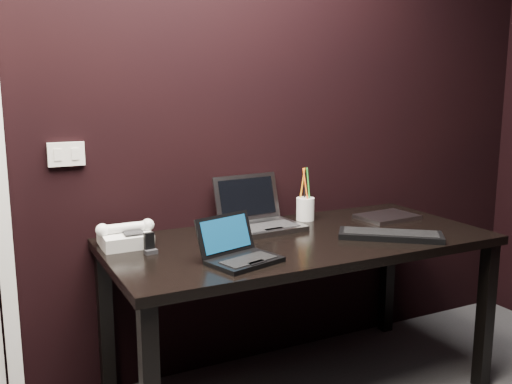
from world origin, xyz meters
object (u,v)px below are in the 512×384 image
ext_keyboard (390,235)px  netbook (239,253)px  mobile_phone (150,246)px  desk (300,254)px  silver_laptop (259,219)px  desk_phone (125,236)px  pen_cup (305,208)px  closed_laptop (387,217)px

ext_keyboard → netbook: bearing=-179.5°
mobile_phone → desk: bearing=-5.4°
silver_laptop → ext_keyboard: size_ratio=0.83×
netbook → ext_keyboard: 0.74m
netbook → desk_phone: (-0.34, 0.40, 0.01)m
mobile_phone → ext_keyboard: bearing=-14.0°
desk_phone → netbook: bearing=-49.6°
netbook → ext_keyboard: (0.74, 0.01, -0.02)m
netbook → pen_cup: pen_cup is taller
netbook → desk_phone: netbook is taller
silver_laptop → closed_laptop: size_ratio=1.23×
desk → ext_keyboard: bearing=-28.6°
mobile_phone → pen_cup: pen_cup is taller
silver_laptop → desk_phone: bearing=-177.8°
closed_laptop → mobile_phone: mobile_phone is taller
silver_laptop → mobile_phone: (-0.58, -0.16, -0.01)m
desk → closed_laptop: size_ratio=5.67×
ext_keyboard → silver_laptop: bearing=136.6°
closed_laptop → mobile_phone: 1.25m
netbook → silver_laptop: silver_laptop is taller
ext_keyboard → mobile_phone: mobile_phone is taller
mobile_phone → pen_cup: (0.86, 0.21, 0.03)m
ext_keyboard → pen_cup: bearing=108.7°
silver_laptop → ext_keyboard: silver_laptop is taller
netbook → mobile_phone: 0.38m
desk → closed_laptop: closed_laptop is taller
closed_laptop → desk: bearing=-169.1°
ext_keyboard → pen_cup: size_ratio=1.69×
ext_keyboard → mobile_phone: 1.05m
netbook → pen_cup: size_ratio=1.19×
netbook → closed_laptop: (0.97, 0.31, -0.02)m
netbook → mobile_phone: netbook is taller
silver_laptop → pen_cup: size_ratio=1.40×
netbook → silver_laptop: (0.30, 0.42, 0.01)m
desk → netbook: netbook is taller
silver_laptop → pen_cup: 0.29m
netbook → desk_phone: bearing=130.4°
netbook → mobile_phone: size_ratio=3.73×
silver_laptop → closed_laptop: bearing=-9.7°
pen_cup → desk: bearing=-125.3°
desk → ext_keyboard: size_ratio=3.79×
netbook → closed_laptop: netbook is taller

